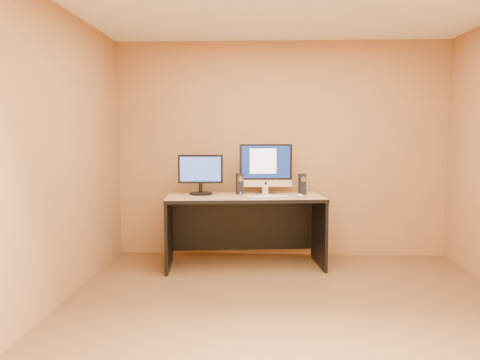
# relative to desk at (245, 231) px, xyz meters

# --- Properties ---
(floor) EXTENTS (4.00, 4.00, 0.00)m
(floor) POSITION_rel_desk_xyz_m (0.42, -1.45, -0.40)
(floor) COLOR brown
(floor) RESTS_ON ground
(walls) EXTENTS (4.00, 4.00, 2.60)m
(walls) POSITION_rel_desk_xyz_m (0.42, -1.45, 0.90)
(walls) COLOR #9F6E40
(walls) RESTS_ON ground
(desk) EXTENTS (1.80, 0.94, 0.80)m
(desk) POSITION_rel_desk_xyz_m (0.00, 0.00, 0.00)
(desk) COLOR tan
(desk) RESTS_ON ground
(imac) EXTENTS (0.63, 0.28, 0.59)m
(imac) POSITION_rel_desk_xyz_m (0.24, 0.18, 0.70)
(imac) COLOR #BABABF
(imac) RESTS_ON desk
(second_monitor) EXTENTS (0.53, 0.28, 0.45)m
(second_monitor) POSITION_rel_desk_xyz_m (-0.51, 0.09, 0.63)
(second_monitor) COLOR black
(second_monitor) RESTS_ON desk
(speaker_left) EXTENTS (0.09, 0.09, 0.24)m
(speaker_left) POSITION_rel_desk_xyz_m (-0.06, 0.14, 0.52)
(speaker_left) COLOR black
(speaker_left) RESTS_ON desk
(speaker_right) EXTENTS (0.09, 0.09, 0.24)m
(speaker_right) POSITION_rel_desk_xyz_m (0.65, 0.13, 0.52)
(speaker_right) COLOR black
(speaker_right) RESTS_ON desk
(keyboard) EXTENTS (0.48, 0.26, 0.02)m
(keyboard) POSITION_rel_desk_xyz_m (0.25, -0.14, 0.41)
(keyboard) COLOR #BBBBC0
(keyboard) RESTS_ON desk
(mouse) EXTENTS (0.08, 0.12, 0.04)m
(mouse) POSITION_rel_desk_xyz_m (0.61, -0.10, 0.42)
(mouse) COLOR white
(mouse) RESTS_ON desk
(cable_a) EXTENTS (0.08, 0.23, 0.01)m
(cable_a) POSITION_rel_desk_xyz_m (0.27, 0.26, 0.40)
(cable_a) COLOR black
(cable_a) RESTS_ON desk
(cable_b) EXTENTS (0.09, 0.18, 0.01)m
(cable_b) POSITION_rel_desk_xyz_m (0.16, 0.31, 0.40)
(cable_b) COLOR black
(cable_b) RESTS_ON desk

